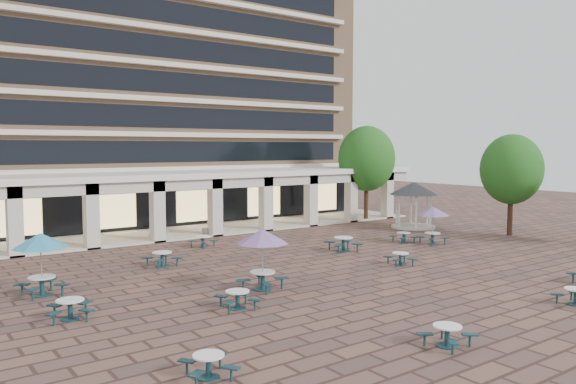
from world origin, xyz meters
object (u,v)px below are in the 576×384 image
Objects in this scene: picnic_table_2 at (576,295)px; planter_left at (162,233)px; picnic_table_1 at (447,334)px; gazebo at (414,194)px; picnic_table_0 at (209,364)px; planter_right at (213,229)px.

planter_left reaches higher than picnic_table_2.
planter_left is at bearing 81.46° from picnic_table_1.
planter_left is (0.95, 23.90, 0.04)m from picnic_table_1.
picnic_table_1 is 26.19m from gazebo.
picnic_table_1 is at bearing -92.28° from planter_left.
planter_left reaches higher than picnic_table_1.
planter_right reaches higher than picnic_table_0.
picnic_table_1 is 24.38m from planter_right.
picnic_table_0 is at bearing -118.74° from planter_right.
picnic_table_1 is at bearing -136.33° from gazebo.
picnic_table_1 is 1.07× the size of planter_left.
picnic_table_0 is at bearing 156.35° from picnic_table_1.
gazebo is at bearing 42.66° from picnic_table_0.
picnic_table_2 is 1.02× the size of planter_left.
planter_left is 3.87m from planter_right.
gazebo is 15.39m from planter_right.
picnic_table_2 is 0.41× the size of gazebo.
planter_right reaches higher than picnic_table_1.
picnic_table_0 is 24.73m from planter_right.
picnic_table_2 is at bearing -6.25° from picnic_table_1.
picnic_table_2 is at bearing -82.89° from planter_right.
gazebo is at bearing -22.72° from planter_right.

